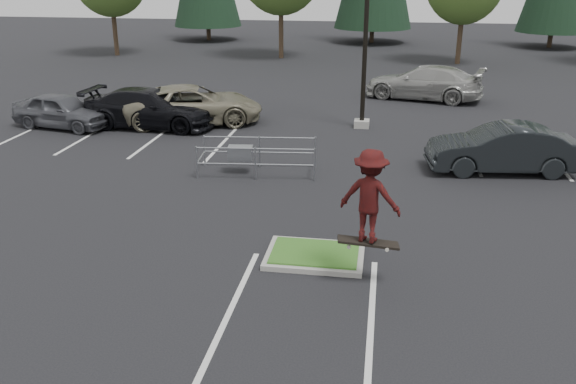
# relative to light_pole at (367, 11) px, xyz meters

# --- Properties ---
(ground) EXTENTS (120.00, 120.00, 0.00)m
(ground) POSITION_rel_light_pole_xyz_m (-0.50, -12.00, -4.56)
(ground) COLOR black
(ground) RESTS_ON ground
(grass_median) EXTENTS (2.20, 1.60, 0.16)m
(grass_median) POSITION_rel_light_pole_xyz_m (-0.50, -12.00, -4.48)
(grass_median) COLOR #9A9990
(grass_median) RESTS_ON ground
(stall_lines) EXTENTS (22.62, 17.60, 0.01)m
(stall_lines) POSITION_rel_light_pole_xyz_m (-1.85, -5.98, -4.56)
(stall_lines) COLOR silver
(stall_lines) RESTS_ON ground
(light_pole) EXTENTS (0.70, 0.60, 10.12)m
(light_pole) POSITION_rel_light_pole_xyz_m (0.00, 0.00, 0.00)
(light_pole) COLOR #9A9990
(light_pole) RESTS_ON ground
(cart_corral) EXTENTS (3.79, 1.69, 1.04)m
(cart_corral) POSITION_rel_light_pole_xyz_m (-3.41, -6.38, -3.90)
(cart_corral) COLOR #92959A
(cart_corral) RESTS_ON ground
(skateboarder) EXTENTS (1.38, 1.00, 2.08)m
(skateboarder) POSITION_rel_light_pole_xyz_m (0.70, -13.00, -2.61)
(skateboarder) COLOR black
(skateboarder) RESTS_ON ground
(car_l_tan) EXTENTS (6.19, 4.22, 1.57)m
(car_l_tan) POSITION_rel_light_pole_xyz_m (-7.00, -0.50, -3.77)
(car_l_tan) COLOR gray
(car_l_tan) RESTS_ON ground
(car_l_black) EXTENTS (5.47, 2.47, 1.55)m
(car_l_black) POSITION_rel_light_pole_xyz_m (-8.50, -1.34, -3.78)
(car_l_black) COLOR black
(car_l_black) RESTS_ON ground
(car_l_grey) EXTENTS (4.34, 2.43, 1.40)m
(car_l_grey) POSITION_rel_light_pole_xyz_m (-12.00, -1.97, -3.86)
(car_l_grey) COLOR #4C4D54
(car_l_grey) RESTS_ON ground
(car_r_charc) EXTENTS (4.78, 2.13, 1.53)m
(car_r_charc) POSITION_rel_light_pole_xyz_m (4.63, -4.96, -3.80)
(car_r_charc) COLOR black
(car_r_charc) RESTS_ON ground
(car_far_silver) EXTENTS (6.02, 3.65, 1.63)m
(car_far_silver) POSITION_rel_light_pole_xyz_m (2.79, 6.00, -3.74)
(car_far_silver) COLOR #A9A9A3
(car_far_silver) RESTS_ON ground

